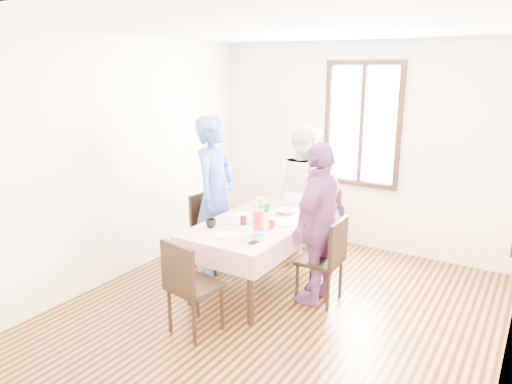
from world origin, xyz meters
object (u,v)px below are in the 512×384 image
at_px(dining_table, 258,254).
at_px(person_far, 303,192).
at_px(chair_far, 303,221).
at_px(chair_left, 214,232).
at_px(chair_near, 195,286).
at_px(person_left, 215,195).
at_px(chair_right, 320,260).
at_px(person_right, 319,224).

xyz_separation_m(dining_table, person_far, (0.00, 1.08, 0.47)).
bearing_deg(chair_far, chair_left, 49.90).
relative_size(chair_near, person_left, 0.49).
xyz_separation_m(chair_right, chair_near, (-0.71, -1.15, 0.00)).
height_order(dining_table, chair_right, chair_right).
distance_m(chair_right, person_right, 0.39).
relative_size(person_left, person_far, 1.09).
distance_m(dining_table, chair_near, 1.10).
xyz_separation_m(dining_table, chair_far, (0.00, 1.10, 0.08)).
relative_size(dining_table, person_left, 0.86).
bearing_deg(chair_near, chair_right, 67.68).
xyz_separation_m(chair_near, person_far, (0.00, 2.18, 0.39)).
bearing_deg(chair_right, dining_table, 93.21).
distance_m(chair_near, person_left, 1.50).
bearing_deg(chair_far, person_left, 50.65).
relative_size(chair_far, person_right, 0.54).
distance_m(chair_near, person_right, 1.40).
xyz_separation_m(chair_far, chair_near, (0.00, -2.20, 0.00)).
bearing_deg(person_left, chair_right, -102.00).
bearing_deg(person_far, chair_far, -69.84).
bearing_deg(dining_table, person_left, 167.85).
relative_size(chair_near, person_right, 0.54).
relative_size(dining_table, person_far, 0.94).
distance_m(chair_far, person_right, 1.32).
bearing_deg(chair_right, person_left, 85.16).
distance_m(dining_table, chair_left, 0.73).
bearing_deg(chair_near, person_left, 128.70).
height_order(chair_left, chair_right, same).
xyz_separation_m(chair_right, person_far, (-0.71, 1.03, 0.39)).
bearing_deg(chair_near, person_right, 68.37).
bearing_deg(person_right, chair_far, -143.09).
relative_size(dining_table, chair_far, 1.76).
xyz_separation_m(chair_far, person_far, (0.00, -0.02, 0.39)).
bearing_deg(chair_far, dining_table, 86.90).
height_order(chair_near, person_left, person_left).
bearing_deg(person_far, dining_table, 110.16).
relative_size(chair_left, person_left, 0.49).
distance_m(dining_table, person_far, 1.18).
bearing_deg(chair_near, chair_far, 99.57).
bearing_deg(person_right, dining_table, -82.55).
bearing_deg(person_left, person_right, -102.05).
height_order(dining_table, chair_far, chair_far).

